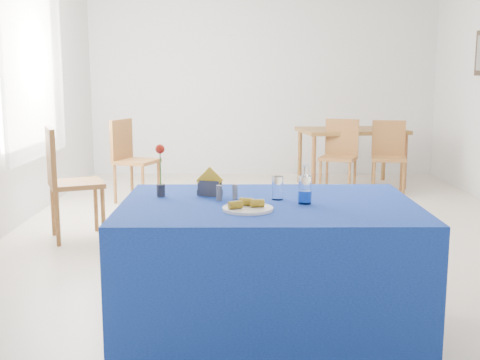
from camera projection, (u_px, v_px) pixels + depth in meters
name	position (u px, v px, depth m)	size (l,w,h in m)	color
floor	(279.00, 235.00, 5.49)	(7.00, 7.00, 0.00)	#C0B39F
room_shell	(281.00, 39.00, 5.19)	(7.00, 7.00, 7.00)	silver
window_pane	(28.00, 64.00, 5.99)	(0.04, 1.50, 1.60)	white
curtain	(35.00, 64.00, 5.99)	(0.04, 1.75, 1.85)	white
plate	(248.00, 209.00, 3.07)	(0.26, 0.26, 0.01)	white
drinking_glass	(278.00, 188.00, 3.33)	(0.06, 0.06, 0.13)	white
salt_shaker	(235.00, 192.00, 3.34)	(0.03, 0.03, 0.09)	gray
pepper_shaker	(219.00, 193.00, 3.31)	(0.03, 0.03, 0.09)	slate
blue_table	(268.00, 269.00, 3.33)	(1.60, 1.10, 0.76)	navy
water_bottle	(305.00, 191.00, 3.22)	(0.07, 0.07, 0.21)	white
napkin_holder	(210.00, 187.00, 3.44)	(0.16, 0.10, 0.17)	#333337
rose_vase	(160.00, 171.00, 3.40)	(0.05, 0.05, 0.30)	#28282E
oak_table	(351.00, 135.00, 7.86)	(1.42, 1.03, 0.76)	brown
chair_bg_left	(340.00, 151.00, 7.35)	(0.53, 0.53, 0.92)	#985D2C
chair_bg_right	(388.00, 152.00, 7.35)	(0.47, 0.47, 0.90)	#985D2C
chair_win_a	(65.00, 175.00, 5.26)	(0.58, 0.58, 1.00)	#985D2C
chair_win_b	(130.00, 154.00, 6.91)	(0.55, 0.55, 0.95)	#985D2C
banana_pieces	(247.00, 203.00, 3.08)	(0.19, 0.14, 0.04)	gold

